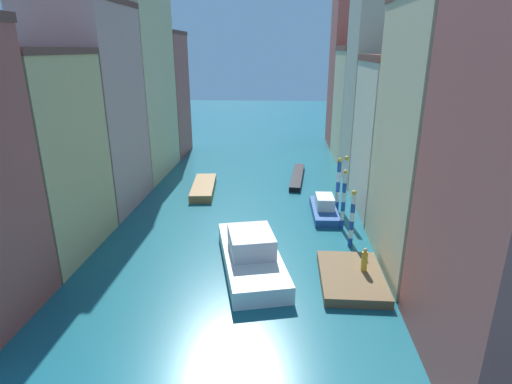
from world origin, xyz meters
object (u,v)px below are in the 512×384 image
object	(u,v)px
gondola_black	(297,177)
motorboat_1	(204,187)
mooring_pole_2	(345,185)
person_on_dock	(364,260)
mooring_pole_1	(344,199)
waterfront_dock	(351,277)
mooring_pole_3	(338,184)
motorboat_0	(324,208)
mooring_pole_0	(352,218)
vaporetto_white	(251,254)

from	to	relation	value
gondola_black	motorboat_1	xyz separation A→B (m)	(-9.41, -4.58, 0.10)
mooring_pole_2	person_on_dock	bearing A→B (deg)	-90.59
mooring_pole_2	gondola_black	xyz separation A→B (m)	(-3.63, 9.78, -2.35)
person_on_dock	mooring_pole_1	size ratio (longest dim) A/B	0.31
waterfront_dock	gondola_black	xyz separation A→B (m)	(-2.75, 20.73, -0.02)
mooring_pole_3	motorboat_0	size ratio (longest dim) A/B	0.82
person_on_dock	mooring_pole_0	bearing A→B (deg)	91.95
waterfront_dock	mooring_pole_2	size ratio (longest dim) A/B	1.11
mooring_pole_0	motorboat_1	distance (m)	17.16
mooring_pole_1	vaporetto_white	distance (m)	9.34
person_on_dock	vaporetto_white	xyz separation A→B (m)	(-6.99, 1.05, -0.41)
mooring_pole_3	vaporetto_white	world-z (taller)	mooring_pole_3
person_on_dock	motorboat_1	size ratio (longest dim) A/B	0.20
mooring_pole_0	mooring_pole_3	bearing A→B (deg)	91.61
mooring_pole_1	person_on_dock	bearing A→B (deg)	-87.10
mooring_pole_2	gondola_black	distance (m)	10.69
motorboat_0	waterfront_dock	bearing A→B (deg)	-86.20
waterfront_dock	motorboat_1	bearing A→B (deg)	126.96
mooring_pole_0	gondola_black	size ratio (longest dim) A/B	0.47
gondola_black	motorboat_0	size ratio (longest dim) A/B	1.56
person_on_dock	mooring_pole_3	distance (m)	11.25
gondola_black	mooring_pole_0	bearing A→B (deg)	-78.03
waterfront_dock	mooring_pole_2	distance (m)	11.23
mooring_pole_1	gondola_black	size ratio (longest dim) A/B	0.53
mooring_pole_1	mooring_pole_2	size ratio (longest dim) A/B	0.94
person_on_dock	mooring_pole_1	bearing A→B (deg)	92.90
waterfront_dock	motorboat_1	world-z (taller)	motorboat_1
mooring_pole_3	gondola_black	bearing A→B (deg)	109.19
person_on_dock	mooring_pole_1	distance (m)	7.55
person_on_dock	mooring_pole_3	world-z (taller)	mooring_pole_3
mooring_pole_3	motorboat_0	world-z (taller)	mooring_pole_3
vaporetto_white	mooring_pole_0	bearing A→B (deg)	26.26
waterfront_dock	gondola_black	world-z (taller)	waterfront_dock
mooring_pole_2	mooring_pole_3	size ratio (longest dim) A/B	1.07
gondola_black	mooring_pole_1	bearing A→B (deg)	-76.28
mooring_pole_1	mooring_pole_2	world-z (taller)	mooring_pole_2
waterfront_dock	mooring_pole_1	size ratio (longest dim) A/B	1.17
motorboat_1	gondola_black	bearing A→B (deg)	25.96
mooring_pole_1	mooring_pole_0	bearing A→B (deg)	-85.70
mooring_pole_0	mooring_pole_2	xyz separation A→B (m)	(0.26, 6.11, 0.45)
person_on_dock	motorboat_1	distance (m)	20.39
person_on_dock	vaporetto_white	distance (m)	7.08
waterfront_dock	mooring_pole_2	xyz separation A→B (m)	(0.88, 10.95, 2.33)
mooring_pole_2	gondola_black	bearing A→B (deg)	110.36
person_on_dock	mooring_pole_1	xyz separation A→B (m)	(-0.38, 7.44, 1.20)
mooring_pole_2	gondola_black	size ratio (longest dim) A/B	0.56
mooring_pole_3	mooring_pole_1	bearing A→B (deg)	-90.56
vaporetto_white	motorboat_0	distance (m)	10.79
mooring_pole_0	person_on_dock	bearing A→B (deg)	-88.05
mooring_pole_2	motorboat_1	xyz separation A→B (m)	(-13.04, 5.20, -2.25)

